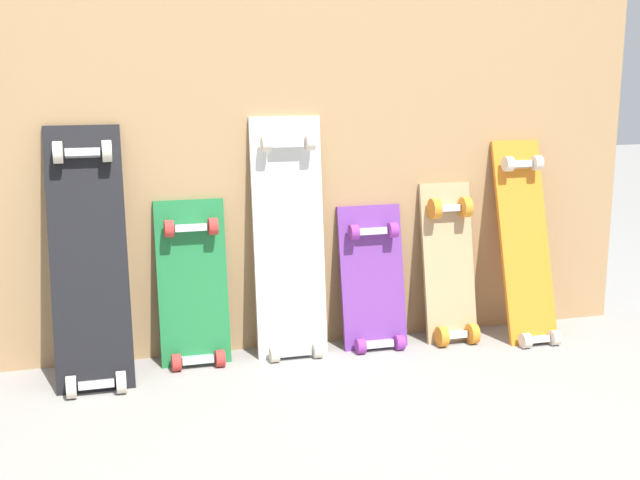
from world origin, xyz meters
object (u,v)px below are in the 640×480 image
(skateboard_white, at_px, (289,248))
(skateboard_purple, at_px, (373,287))
(skateboard_green, at_px, (193,293))
(skateboard_black, at_px, (89,268))
(skateboard_natural, at_px, (450,271))
(skateboard_orange, at_px, (526,251))

(skateboard_white, relative_size, skateboard_purple, 1.55)
(skateboard_green, height_order, skateboard_white, skateboard_white)
(skateboard_black, relative_size, skateboard_natural, 1.38)
(skateboard_natural, bearing_deg, skateboard_white, 178.45)
(skateboard_black, distance_m, skateboard_purple, 0.95)
(skateboard_white, distance_m, skateboard_natural, 0.59)
(skateboard_green, relative_size, skateboard_white, 0.70)
(skateboard_black, bearing_deg, skateboard_green, 12.91)
(skateboard_white, bearing_deg, skateboard_purple, -1.42)
(skateboard_black, height_order, skateboard_green, skateboard_black)
(skateboard_purple, distance_m, skateboard_natural, 0.28)
(skateboard_black, distance_m, skateboard_natural, 1.22)
(skateboard_black, bearing_deg, skateboard_purple, 4.06)
(skateboard_green, distance_m, skateboard_purple, 0.62)
(skateboard_purple, relative_size, skateboard_orange, 0.73)
(skateboard_green, height_order, skateboard_purple, skateboard_green)
(skateboard_purple, bearing_deg, skateboard_white, 178.58)
(skateboard_black, bearing_deg, skateboard_natural, 2.73)
(skateboard_green, bearing_deg, skateboard_white, 0.11)
(skateboard_black, height_order, skateboard_white, skateboard_white)
(skateboard_purple, bearing_deg, skateboard_natural, -1.69)
(skateboard_black, xyz_separation_m, skateboard_purple, (0.94, 0.07, -0.15))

